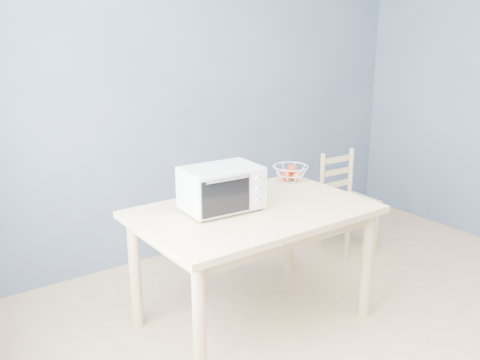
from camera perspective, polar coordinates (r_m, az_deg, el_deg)
room at (r=2.74m, az=22.87°, el=4.25°), size 4.01×4.51×2.61m
dining_table at (r=3.23m, az=1.46°, el=-4.77°), size 1.40×0.90×0.75m
toaster_oven at (r=3.12m, az=-2.27°, el=-0.88°), size 0.47×0.35×0.26m
fruit_basket at (r=3.74m, az=5.37°, el=0.76°), size 0.29×0.29×0.13m
dining_chair at (r=4.50m, az=11.21°, el=-2.30°), size 0.39×0.39×0.80m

